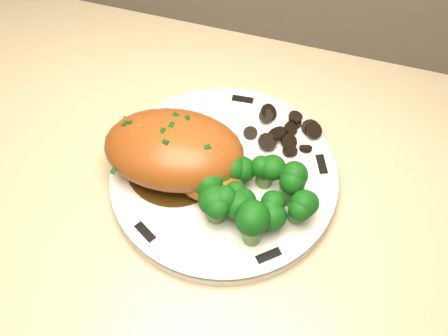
# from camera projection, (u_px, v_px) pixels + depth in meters

# --- Properties ---
(plate) EXTENTS (0.26, 0.26, 0.02)m
(plate) POSITION_uv_depth(u_px,v_px,m) (224.00, 177.00, 0.60)
(plate) COLOR white
(plate) RESTS_ON counter
(rim_accent_0) EXTENTS (0.03, 0.01, 0.00)m
(rim_accent_0) POSITION_uv_depth(u_px,v_px,m) (243.00, 99.00, 0.66)
(rim_accent_0) COLOR black
(rim_accent_0) RESTS_ON plate
(rim_accent_1) EXTENTS (0.01, 0.03, 0.00)m
(rim_accent_1) POSITION_uv_depth(u_px,v_px,m) (142.00, 134.00, 0.63)
(rim_accent_1) COLOR black
(rim_accent_1) RESTS_ON plate
(rim_accent_2) EXTENTS (0.03, 0.02, 0.00)m
(rim_accent_2) POSITION_uv_depth(u_px,v_px,m) (145.00, 232.00, 0.56)
(rim_accent_2) COLOR black
(rim_accent_2) RESTS_ON plate
(rim_accent_3) EXTENTS (0.02, 0.02, 0.00)m
(rim_accent_3) POSITION_uv_depth(u_px,v_px,m) (269.00, 256.00, 0.54)
(rim_accent_3) COLOR black
(rim_accent_3) RESTS_ON plate
(rim_accent_4) EXTENTS (0.02, 0.03, 0.00)m
(rim_accent_4) POSITION_uv_depth(u_px,v_px,m) (322.00, 164.00, 0.60)
(rim_accent_4) COLOR black
(rim_accent_4) RESTS_ON plate
(gravy_pool) EXTENTS (0.11, 0.11, 0.00)m
(gravy_pool) POSITION_uv_depth(u_px,v_px,m) (176.00, 165.00, 0.60)
(gravy_pool) COLOR #39230A
(gravy_pool) RESTS_ON plate
(chicken_breast) EXTENTS (0.16, 0.12, 0.06)m
(chicken_breast) POSITION_uv_depth(u_px,v_px,m) (178.00, 153.00, 0.58)
(chicken_breast) COLOR #924819
(chicken_breast) RESTS_ON plate
(mushroom_pile) EXTENTS (0.08, 0.06, 0.02)m
(mushroom_pile) POSITION_uv_depth(u_px,v_px,m) (282.00, 135.00, 0.62)
(mushroom_pile) COLOR black
(mushroom_pile) RESTS_ON plate
(broccoli_florets) EXTENTS (0.11, 0.10, 0.04)m
(broccoli_florets) POSITION_uv_depth(u_px,v_px,m) (254.00, 195.00, 0.55)
(broccoli_florets) COLOR #558839
(broccoli_florets) RESTS_ON plate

